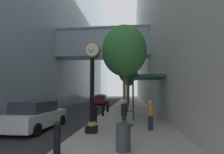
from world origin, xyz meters
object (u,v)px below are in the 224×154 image
at_px(street_tree_mid_near, 127,64).
at_px(car_red_near, 101,100).
at_px(street_clock, 92,80).
at_px(car_silver_far, 102,98).
at_px(bollard_third, 96,114).
at_px(bollard_nearest, 57,137).
at_px(pedestrian_walking, 150,114).
at_px(street_tree_far, 129,81).
at_px(car_white_mid, 36,116).
at_px(street_tree_near, 124,51).
at_px(bollard_fifth, 108,106).
at_px(bollard_fourth, 103,109).
at_px(pedestrian_by_clock, 124,114).
at_px(trash_bin, 123,135).
at_px(street_tree_mid_far, 128,72).

bearing_deg(street_tree_mid_near, car_red_near, 112.40).
relative_size(street_clock, car_silver_far, 1.09).
bearing_deg(bollard_third, street_tree_mid_near, 73.69).
relative_size(bollard_nearest, pedestrian_walking, 0.69).
bearing_deg(pedestrian_walking, street_tree_far, 93.49).
relative_size(street_clock, car_white_mid, 1.05).
bearing_deg(car_red_near, street_tree_near, -75.95).
relative_size(bollard_fifth, car_white_mid, 0.24).
distance_m(bollard_third, street_tree_near, 4.58).
xyz_separation_m(bollard_fourth, bollard_fifth, (0.00, 3.10, 0.00)).
relative_size(street_tree_mid_near, car_silver_far, 1.40).
xyz_separation_m(street_clock, street_tree_mid_near, (1.57, 9.67, 2.37)).
distance_m(car_red_near, car_silver_far, 10.18).
bearing_deg(street_clock, street_tree_far, 86.34).
relative_size(bollard_third, bollard_fifth, 1.00).
relative_size(bollard_third, street_tree_far, 0.21).
bearing_deg(car_red_near, street_tree_mid_near, -67.60).
xyz_separation_m(pedestrian_by_clock, car_white_mid, (-5.12, 0.18, -0.20)).
relative_size(street_tree_mid_near, trash_bin, 5.84).
bearing_deg(street_tree_mid_near, bollard_fifth, -164.30).
bearing_deg(pedestrian_walking, street_tree_near, 139.19).
relative_size(street_tree_near, car_silver_far, 1.44).
relative_size(bollard_fourth, bollard_fifth, 1.00).
bearing_deg(car_silver_far, street_clock, -81.37).
relative_size(car_red_near, car_silver_far, 0.95).
relative_size(street_tree_near, car_red_near, 1.51).
relative_size(street_tree_mid_far, pedestrian_by_clock, 4.04).
bearing_deg(bollard_fourth, car_white_mid, -121.89).
relative_size(car_red_near, car_white_mid, 0.91).
distance_m(street_clock, bollard_fifth, 9.36).
xyz_separation_m(street_tree_near, trash_bin, (0.13, -4.78, -4.11)).
bearing_deg(street_tree_mid_near, street_clock, -99.24).
bearing_deg(street_tree_mid_near, bollard_fourth, -118.40).
bearing_deg(trash_bin, pedestrian_walking, 69.62).
bearing_deg(pedestrian_by_clock, car_white_mid, 177.96).
bearing_deg(pedestrian_by_clock, bollard_fourth, 111.06).
bearing_deg(street_tree_mid_far, car_silver_far, 114.07).
bearing_deg(car_red_near, car_white_mid, -90.92).
height_order(street_tree_mid_far, pedestrian_by_clock, street_tree_mid_far).
bearing_deg(bollard_fourth, street_tree_mid_near, 61.60).
bearing_deg(street_tree_mid_near, street_tree_far, 90.00).
bearing_deg(street_tree_mid_far, street_tree_mid_near, -90.00).
bearing_deg(bollard_fourth, trash_bin, -76.25).
height_order(bollard_nearest, street_tree_mid_near, street_tree_mid_near).
bearing_deg(car_silver_far, bollard_fourth, -80.24).
bearing_deg(street_clock, street_tree_near, 54.32).
bearing_deg(street_tree_far, bollard_third, -95.20).
xyz_separation_m(street_clock, bollard_fifth, (-0.40, 9.12, -2.07)).
relative_size(street_tree_near, street_tree_mid_near, 1.03).
xyz_separation_m(bollard_nearest, bollard_fourth, (0.00, 9.29, 0.00)).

